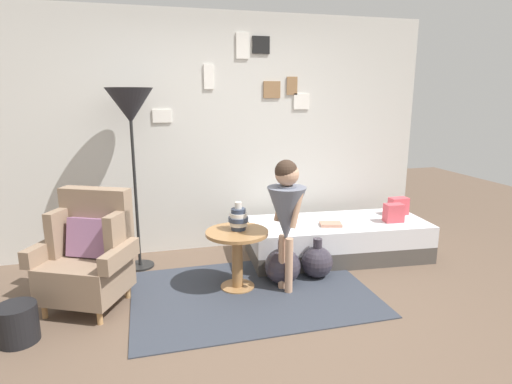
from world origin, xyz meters
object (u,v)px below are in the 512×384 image
daybed (337,239)px  book_on_daybed (331,224)px  armchair (89,255)px  side_table (237,248)px  magazine_basket (17,324)px  vase_striped (238,218)px  floor_lamp (130,111)px  person_child (286,208)px  demijohn_far (317,262)px  demijohn_near (283,266)px

daybed → book_on_daybed: size_ratio=8.89×
armchair → side_table: 1.25m
side_table → magazine_basket: bearing=-165.4°
vase_striped → floor_lamp: floor_lamp is taller
floor_lamp → magazine_basket: bearing=-125.4°
person_child → demijohn_far: bearing=27.0°
vase_striped → daybed: bearing=20.3°
side_table → book_on_daybed: (1.08, 0.36, 0.02)m
armchair → daybed: 2.52m
book_on_daybed → side_table: bearing=-161.5°
vase_striped → demijohn_near: bearing=-7.5°
demijohn_near → demijohn_far: bearing=7.3°
floor_lamp → demijohn_near: bearing=-30.2°
vase_striped → book_on_daybed: 1.13m
vase_striped → floor_lamp: (-0.89, 0.70, 0.93)m
armchair → vase_striped: (1.27, 0.01, 0.21)m
armchair → demijohn_near: bearing=-1.3°
floor_lamp → armchair: bearing=-118.4°
person_child → book_on_daybed: (0.67, 0.53, -0.36)m
magazine_basket → demijohn_near: bearing=11.4°
book_on_daybed → demijohn_far: bearing=-130.8°
floor_lamp → person_child: bearing=-35.5°
demijohn_near → demijohn_far: 0.37m
person_child → demijohn_near: size_ratio=2.83×
armchair → magazine_basket: size_ratio=3.46×
demijohn_near → demijohn_far: size_ratio=1.08×
person_child → magazine_basket: bearing=-172.5°
daybed → person_child: size_ratio=1.63×
armchair → book_on_daybed: size_ratio=4.41×
vase_striped → demijohn_near: (0.41, -0.05, -0.48)m
daybed → vase_striped: 1.35m
book_on_daybed → demijohn_near: bearing=-150.0°
demijohn_near → daybed: bearing=32.1°
vase_striped → magazine_basket: (-1.73, -0.48, -0.51)m
vase_striped → floor_lamp: bearing=141.7°
demijohn_near → person_child: bearing=-99.3°
vase_striped → person_child: person_child is taller
side_table → person_child: 0.58m
armchair → person_child: (1.66, -0.19, 0.33)m
daybed → vase_striped: bearing=-159.7°
magazine_basket → book_on_daybed: bearing=16.1°
vase_striped → floor_lamp: size_ratio=0.14×
armchair → demijohn_far: 2.07m
vase_striped → demijohn_near: vase_striped is taller
person_child → magazine_basket: person_child is taller
armchair → vase_striped: armchair is taller
book_on_daybed → floor_lamp: bearing=169.0°
demijohn_far → magazine_basket: size_ratio=1.40×
book_on_daybed → daybed: bearing=40.6°
side_table → person_child: size_ratio=0.47×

